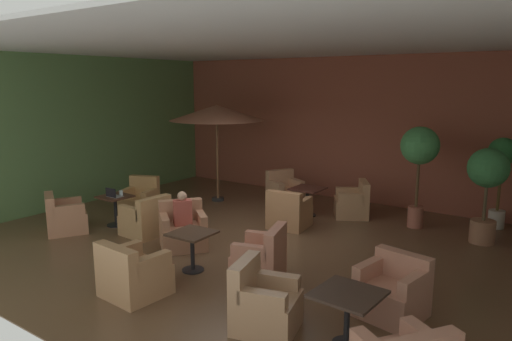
{
  "coord_description": "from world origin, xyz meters",
  "views": [
    {
      "loc": [
        5.21,
        -7.05,
        3.06
      ],
      "look_at": [
        0.0,
        0.43,
        1.33
      ],
      "focal_mm": 32.66,
      "sensor_mm": 36.0,
      "label": 1
    }
  ],
  "objects_px": {
    "iced_drink_cup": "(121,193)",
    "open_laptop": "(113,195)",
    "armchair_rear_right_north": "(285,193)",
    "potted_tree_mid_left": "(502,164)",
    "armchair_rear_right_south": "(353,204)",
    "patron_blue_shirt": "(183,210)",
    "armchair_mid_center_east": "(264,304)",
    "armchair_front_left_north": "(140,200)",
    "armchair_front_left_south": "(146,220)",
    "cafe_table_front_right": "(192,242)",
    "armchair_rear_right_east": "(289,213)",
    "armchair_front_right_south": "(183,231)",
    "patio_umbrella_tall_red": "(217,113)",
    "armchair_front_right_north": "(133,275)",
    "potted_tree_left_corner": "(487,180)",
    "armchair_front_left_east": "(64,217)",
    "armchair_front_right_east": "(261,260)",
    "cafe_table_mid_center": "(348,303)",
    "armchair_mid_center_north": "(392,293)",
    "potted_tree_mid_right": "(420,152)",
    "cafe_table_front_left": "(115,204)",
    "cafe_table_rear_right": "(308,195)"
  },
  "relations": [
    {
      "from": "patio_umbrella_tall_red",
      "to": "armchair_front_right_south",
      "type": "bearing_deg",
      "value": -61.14
    },
    {
      "from": "iced_drink_cup",
      "to": "patron_blue_shirt",
      "type": "bearing_deg",
      "value": -7.97
    },
    {
      "from": "armchair_front_right_north",
      "to": "armchair_mid_center_east",
      "type": "bearing_deg",
      "value": 8.58
    },
    {
      "from": "armchair_mid_center_north",
      "to": "patron_blue_shirt",
      "type": "height_order",
      "value": "patron_blue_shirt"
    },
    {
      "from": "armchair_front_left_north",
      "to": "open_laptop",
      "type": "bearing_deg",
      "value": -69.8
    },
    {
      "from": "potted_tree_left_corner",
      "to": "patron_blue_shirt",
      "type": "distance_m",
      "value": 5.78
    },
    {
      "from": "armchair_rear_right_south",
      "to": "patio_umbrella_tall_red",
      "type": "distance_m",
      "value": 4.08
    },
    {
      "from": "armchair_mid_center_east",
      "to": "armchair_rear_right_south",
      "type": "relative_size",
      "value": 0.91
    },
    {
      "from": "armchair_rear_right_south",
      "to": "patron_blue_shirt",
      "type": "relative_size",
      "value": 1.59
    },
    {
      "from": "armchair_mid_center_east",
      "to": "potted_tree_left_corner",
      "type": "distance_m",
      "value": 5.44
    },
    {
      "from": "armchair_front_left_east",
      "to": "patio_umbrella_tall_red",
      "type": "xyz_separation_m",
      "value": [
        0.93,
        3.85,
        1.98
      ]
    },
    {
      "from": "cafe_table_rear_right",
      "to": "armchair_mid_center_north",
      "type": "bearing_deg",
      "value": -47.75
    },
    {
      "from": "armchair_mid_center_east",
      "to": "open_laptop",
      "type": "relative_size",
      "value": 2.89
    },
    {
      "from": "armchair_front_left_south",
      "to": "potted_tree_left_corner",
      "type": "xyz_separation_m",
      "value": [
        5.69,
        3.4,
        0.93
      ]
    },
    {
      "from": "cafe_table_front_right",
      "to": "open_laptop",
      "type": "height_order",
      "value": "open_laptop"
    },
    {
      "from": "armchair_front_left_south",
      "to": "patron_blue_shirt",
      "type": "xyz_separation_m",
      "value": [
        1.13,
        -0.11,
        0.42
      ]
    },
    {
      "from": "armchair_front_left_east",
      "to": "armchair_front_right_east",
      "type": "distance_m",
      "value": 4.71
    },
    {
      "from": "armchair_front_left_south",
      "to": "armchair_rear_right_east",
      "type": "xyz_separation_m",
      "value": [
        2.12,
        2.09,
        0.01
      ]
    },
    {
      "from": "armchair_mid_center_north",
      "to": "armchair_rear_right_north",
      "type": "relative_size",
      "value": 0.93
    },
    {
      "from": "armchair_front_left_north",
      "to": "armchair_front_left_south",
      "type": "distance_m",
      "value": 1.73
    },
    {
      "from": "armchair_front_right_south",
      "to": "iced_drink_cup",
      "type": "xyz_separation_m",
      "value": [
        -2.07,
        0.27,
        0.4
      ]
    },
    {
      "from": "armchair_mid_center_north",
      "to": "potted_tree_left_corner",
      "type": "bearing_deg",
      "value": 82.91
    },
    {
      "from": "armchair_front_left_north",
      "to": "cafe_table_rear_right",
      "type": "relative_size",
      "value": 1.35
    },
    {
      "from": "armchair_rear_right_east",
      "to": "cafe_table_front_right",
      "type": "bearing_deg",
      "value": -91.93
    },
    {
      "from": "armchair_rear_right_north",
      "to": "armchair_rear_right_south",
      "type": "xyz_separation_m",
      "value": [
        1.82,
        0.03,
        -0.02
      ]
    },
    {
      "from": "armchair_front_right_east",
      "to": "potted_tree_mid_left",
      "type": "relative_size",
      "value": 0.49
    },
    {
      "from": "armchair_mid_center_east",
      "to": "armchair_front_right_south",
      "type": "bearing_deg",
      "value": 151.22
    },
    {
      "from": "cafe_table_rear_right",
      "to": "potted_tree_left_corner",
      "type": "relative_size",
      "value": 0.37
    },
    {
      "from": "iced_drink_cup",
      "to": "open_laptop",
      "type": "distance_m",
      "value": 0.2
    },
    {
      "from": "armchair_front_left_north",
      "to": "armchair_front_right_north",
      "type": "distance_m",
      "value": 4.51
    },
    {
      "from": "cafe_table_front_right",
      "to": "potted_tree_mid_right",
      "type": "bearing_deg",
      "value": 62.79
    },
    {
      "from": "potted_tree_mid_left",
      "to": "armchair_front_right_south",
      "type": "bearing_deg",
      "value": -134.77
    },
    {
      "from": "armchair_front_left_north",
      "to": "armchair_rear_right_south",
      "type": "xyz_separation_m",
      "value": [
        4.28,
        2.59,
        0.0
      ]
    },
    {
      "from": "armchair_mid_center_east",
      "to": "patron_blue_shirt",
      "type": "relative_size",
      "value": 1.44
    },
    {
      "from": "patio_umbrella_tall_red",
      "to": "open_laptop",
      "type": "bearing_deg",
      "value": -97.06
    },
    {
      "from": "armchair_mid_center_east",
      "to": "cafe_table_front_right",
      "type": "bearing_deg",
      "value": 156.57
    },
    {
      "from": "armchair_front_left_south",
      "to": "potted_tree_mid_right",
      "type": "height_order",
      "value": "potted_tree_mid_right"
    },
    {
      "from": "armchair_rear_right_north",
      "to": "armchair_front_right_east",
      "type": "bearing_deg",
      "value": -63.19
    },
    {
      "from": "armchair_front_right_south",
      "to": "armchair_rear_right_east",
      "type": "height_order",
      "value": "armchair_front_right_south"
    },
    {
      "from": "patron_blue_shirt",
      "to": "open_laptop",
      "type": "distance_m",
      "value": 2.12
    },
    {
      "from": "cafe_table_front_right",
      "to": "armchair_rear_right_east",
      "type": "relative_size",
      "value": 0.78
    },
    {
      "from": "armchair_front_right_east",
      "to": "patron_blue_shirt",
      "type": "distance_m",
      "value": 2.09
    },
    {
      "from": "armchair_mid_center_north",
      "to": "potted_tree_mid_left",
      "type": "xyz_separation_m",
      "value": [
        0.55,
        5.03,
        1.07
      ]
    },
    {
      "from": "open_laptop",
      "to": "cafe_table_front_left",
      "type": "bearing_deg",
      "value": 121.08
    },
    {
      "from": "cafe_table_mid_center",
      "to": "patron_blue_shirt",
      "type": "bearing_deg",
      "value": 161.26
    },
    {
      "from": "armchair_rear_right_south",
      "to": "iced_drink_cup",
      "type": "distance_m",
      "value": 5.21
    },
    {
      "from": "cafe_table_rear_right",
      "to": "potted_tree_mid_right",
      "type": "bearing_deg",
      "value": 13.16
    },
    {
      "from": "armchair_rear_right_north",
      "to": "potted_tree_mid_left",
      "type": "height_order",
      "value": "potted_tree_mid_left"
    },
    {
      "from": "armchair_rear_right_east",
      "to": "potted_tree_mid_left",
      "type": "xyz_separation_m",
      "value": [
        3.65,
        2.53,
        1.07
      ]
    },
    {
      "from": "potted_tree_mid_right",
      "to": "open_laptop",
      "type": "xyz_separation_m",
      "value": [
        -5.32,
        -3.68,
        -0.92
      ]
    }
  ]
}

